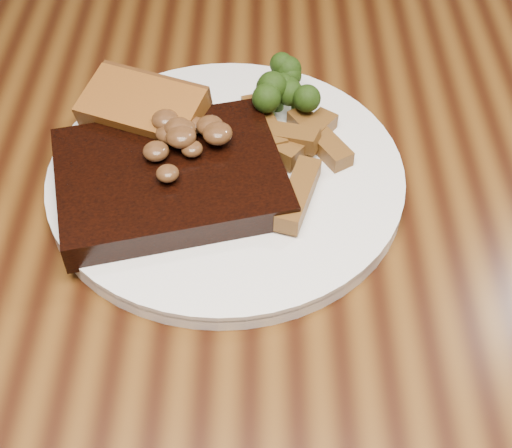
# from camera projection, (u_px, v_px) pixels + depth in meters

# --- Properties ---
(dining_table) EXTENTS (1.60, 0.90, 0.75)m
(dining_table) POSITION_uv_depth(u_px,v_px,m) (271.00, 306.00, 0.63)
(dining_table) COLOR #543110
(dining_table) RESTS_ON ground
(chair_far) EXTENTS (0.48, 0.48, 0.86)m
(chair_far) POSITION_uv_depth(u_px,v_px,m) (243.00, 75.00, 1.17)
(chair_far) COLOR black
(chair_far) RESTS_ON ground
(plate) EXTENTS (0.31, 0.31, 0.01)m
(plate) POSITION_uv_depth(u_px,v_px,m) (226.00, 178.00, 0.60)
(plate) COLOR white
(plate) RESTS_ON dining_table
(steak) EXTENTS (0.21, 0.18, 0.03)m
(steak) POSITION_uv_depth(u_px,v_px,m) (171.00, 178.00, 0.57)
(steak) COLOR black
(steak) RESTS_ON plate
(steak_bone) EXTENTS (0.14, 0.05, 0.02)m
(steak_bone) POSITION_uv_depth(u_px,v_px,m) (164.00, 240.00, 0.53)
(steak_bone) COLOR beige
(steak_bone) RESTS_ON plate
(mushroom_pile) EXTENTS (0.07, 0.07, 0.03)m
(mushroom_pile) POSITION_uv_depth(u_px,v_px,m) (177.00, 140.00, 0.56)
(mushroom_pile) COLOR brown
(mushroom_pile) RESTS_ON steak
(garlic_bread) EXTENTS (0.11, 0.09, 0.02)m
(garlic_bread) POSITION_uv_depth(u_px,v_px,m) (145.00, 126.00, 0.62)
(garlic_bread) COLOR #9A531C
(garlic_bread) RESTS_ON plate
(potato_wedges) EXTENTS (0.10, 0.10, 0.02)m
(potato_wedges) POSITION_uv_depth(u_px,v_px,m) (291.00, 155.00, 0.59)
(potato_wedges) COLOR brown
(potato_wedges) RESTS_ON plate
(broccoli_cluster) EXTENTS (0.07, 0.07, 0.04)m
(broccoli_cluster) POSITION_uv_depth(u_px,v_px,m) (284.00, 88.00, 0.64)
(broccoli_cluster) COLOR #1C360C
(broccoli_cluster) RESTS_ON plate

